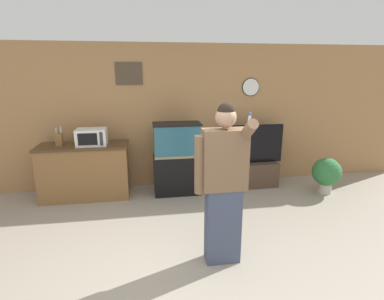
% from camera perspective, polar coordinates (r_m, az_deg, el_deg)
% --- Properties ---
extents(ground_plane, '(18.00, 18.00, 0.00)m').
position_cam_1_polar(ground_plane, '(3.30, -0.84, -25.36)').
color(ground_plane, gray).
extents(wall_back_paneled, '(10.00, 0.08, 2.60)m').
position_cam_1_polar(wall_back_paneled, '(5.56, -5.31, 6.31)').
color(wall_back_paneled, '#A87A4C').
rests_on(wall_back_paneled, ground_plane).
extents(counter_island, '(1.48, 0.60, 0.93)m').
position_cam_1_polar(counter_island, '(5.42, -19.65, -3.83)').
color(counter_island, brown).
rests_on(counter_island, ground_plane).
extents(microwave, '(0.48, 0.33, 0.27)m').
position_cam_1_polar(microwave, '(5.20, -18.56, 2.36)').
color(microwave, white).
rests_on(microwave, counter_island).
extents(knife_block, '(0.11, 0.11, 0.31)m').
position_cam_1_polar(knife_block, '(5.36, -23.98, 1.90)').
color(knife_block, brown).
rests_on(knife_block, counter_island).
extents(aquarium_on_stand, '(0.82, 0.43, 1.27)m').
position_cam_1_polar(aquarium_on_stand, '(5.24, -2.84, -1.68)').
color(aquarium_on_stand, black).
rests_on(aquarium_on_stand, ground_plane).
extents(tv_on_stand, '(1.16, 0.40, 1.17)m').
position_cam_1_polar(tv_on_stand, '(5.75, 11.23, -3.39)').
color(tv_on_stand, '#4C3828').
rests_on(tv_on_stand, ground_plane).
extents(person_standing, '(0.57, 0.43, 1.82)m').
position_cam_1_polar(person_standing, '(3.28, 5.94, -6.33)').
color(person_standing, '#424C66').
rests_on(person_standing, ground_plane).
extents(potted_plant, '(0.50, 0.50, 0.65)m').
position_cam_1_polar(potted_plant, '(5.81, 24.23, -4.02)').
color(potted_plant, '#B2A899').
rests_on(potted_plant, ground_plane).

